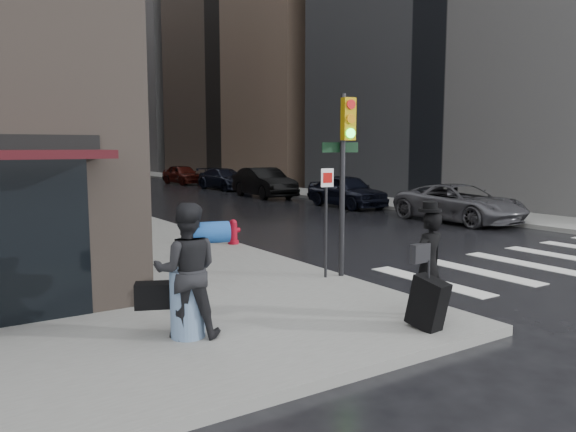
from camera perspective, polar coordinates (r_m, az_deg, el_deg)
name	(u,v)px	position (r m, az deg, el deg)	size (l,w,h in m)	color
ground	(322,323)	(8.99, 3.45, -10.80)	(140.00, 140.00, 0.00)	black
sidewalk_left	(33,195)	(34.34, -24.52, 1.97)	(4.00, 50.00, 0.15)	slate
sidewalk_right	(245,186)	(38.73, -4.37, 3.10)	(3.00, 50.00, 0.15)	slate
crosswalk	(544,260)	(15.11, 24.54, -4.05)	(8.50, 3.00, 0.01)	silver
bldg_right_far	(212,67)	(72.59, -7.73, 14.75)	(22.00, 20.00, 25.00)	slate
bldg_distant	(10,46)	(86.60, -26.38, 15.17)	(40.00, 12.00, 32.00)	slate
man_overcoat	(428,270)	(8.73, 14.04, -5.38)	(0.93, 0.98, 1.81)	black
man_jeans	(186,270)	(7.80, -10.31, -5.44)	(1.28, 1.10, 1.86)	black
traffic_light	(343,160)	(11.13, 5.63, 5.69)	(0.90, 0.48, 3.63)	black
fire_hydrant	(233,233)	(15.14, -5.59, -1.72)	(0.38, 0.29, 0.67)	maroon
parked_car_0	(460,203)	(21.46, 17.05, 1.26)	(2.30, 4.99, 1.39)	#4D4D52
parked_car_1	(347,191)	(25.71, 5.97, 2.57)	(1.77, 4.40, 1.50)	black
parked_car_2	(264,183)	(30.44, -2.44, 3.40)	(1.69, 4.86, 1.60)	black
parked_car_3	(225,179)	(36.28, -6.47, 3.76)	(1.90, 4.66, 1.35)	black
parked_car_4	(183,174)	(41.83, -10.66, 4.17)	(1.69, 4.19, 1.43)	#40110C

